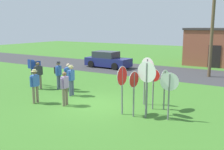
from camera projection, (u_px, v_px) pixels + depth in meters
name	position (u px, v px, depth m)	size (l,w,h in m)	color
ground_plane	(95.00, 104.00, 13.09)	(80.00, 80.00, 0.00)	#3D7528
street_asphalt	(167.00, 72.00, 21.96)	(60.00, 6.40, 0.01)	#38383A
building_background	(219.00, 47.00, 25.79)	(6.22, 4.41, 3.67)	brown
utility_pole	(212.00, 25.00, 19.35)	(1.80, 0.24, 7.56)	brown
parked_car_on_street	(108.00, 60.00, 24.52)	(4.36, 2.14, 1.51)	navy
stop_sign_rear_left	(169.00, 88.00, 10.64)	(0.74, 0.19, 2.02)	slate
stop_sign_nearest	(153.00, 82.00, 12.07)	(0.63, 0.07, 1.94)	slate
stop_sign_tallest	(147.00, 75.00, 11.26)	(0.77, 0.35, 2.55)	slate
stop_sign_low_front	(147.00, 79.00, 10.83)	(0.88, 0.13, 2.44)	slate
stop_sign_far_back	(134.00, 86.00, 11.04)	(0.10, 0.71, 2.00)	slate
stop_sign_center_cluster	(165.00, 83.00, 12.02)	(0.10, 0.87, 1.90)	slate
stop_sign_rear_right	(122.00, 82.00, 11.32)	(0.10, 0.87, 2.17)	slate
stop_sign_leaning_right	(145.00, 77.00, 12.78)	(0.67, 0.08, 2.09)	slate
person_near_signs	(69.00, 76.00, 15.47)	(0.36, 0.52, 1.69)	#2D2D33
person_holding_notes	(65.00, 87.00, 12.69)	(0.23, 0.57, 1.69)	#7A6B56
person_in_teal	(35.00, 84.00, 13.09)	(0.32, 0.57, 1.74)	#7A6B56
person_in_blue	(38.00, 73.00, 16.03)	(0.44, 0.54, 1.69)	#7A6B56
person_with_sunhat	(58.00, 73.00, 16.02)	(0.42, 0.56, 1.74)	#4C5670
person_on_left	(71.00, 79.00, 14.50)	(0.32, 0.57, 1.74)	#4C5670
info_panel_leftmost	(36.00, 69.00, 16.65)	(0.39, 0.49, 1.67)	#4C4C51
info_panel_middle	(31.00, 68.00, 17.15)	(0.60, 0.06, 1.69)	#4C4C51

